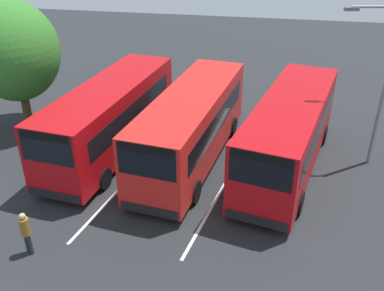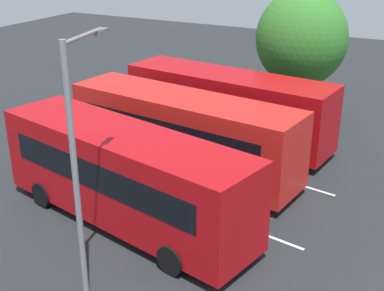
{
  "view_description": "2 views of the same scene",
  "coord_description": "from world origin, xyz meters",
  "px_view_note": "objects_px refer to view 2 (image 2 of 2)",
  "views": [
    {
      "loc": [
        16.55,
        3.37,
        10.02
      ],
      "look_at": [
        1.36,
        0.32,
        1.64
      ],
      "focal_mm": 39.84,
      "sensor_mm": 36.0,
      "label": 1
    },
    {
      "loc": [
        -9.64,
        16.98,
        9.35
      ],
      "look_at": [
        -1.05,
        0.69,
        1.64
      ],
      "focal_mm": 48.89,
      "sensor_mm": 36.0,
      "label": 2
    }
  ],
  "objects_px": {
    "bus_center_left": "(183,132)",
    "bus_center_right": "(124,174)",
    "street_lamp": "(78,156)",
    "depot_tree": "(301,39)",
    "pedestrian": "(101,99)",
    "bus_far_left": "(227,106)"
  },
  "relations": [
    {
      "from": "bus_far_left",
      "to": "bus_center_left",
      "type": "distance_m",
      "value": 3.89
    },
    {
      "from": "bus_far_left",
      "to": "bus_center_right",
      "type": "bearing_deg",
      "value": 96.02
    },
    {
      "from": "pedestrian",
      "to": "bus_center_right",
      "type": "bearing_deg",
      "value": -27.25
    },
    {
      "from": "bus_center_left",
      "to": "depot_tree",
      "type": "relative_size",
      "value": 1.53
    },
    {
      "from": "bus_center_left",
      "to": "bus_center_right",
      "type": "bearing_deg",
      "value": 98.75
    },
    {
      "from": "bus_far_left",
      "to": "bus_center_left",
      "type": "xyz_separation_m",
      "value": [
        0.2,
        3.89,
        0.0
      ]
    },
    {
      "from": "street_lamp",
      "to": "depot_tree",
      "type": "distance_m",
      "value": 17.12
    },
    {
      "from": "street_lamp",
      "to": "depot_tree",
      "type": "relative_size",
      "value": 1.07
    },
    {
      "from": "bus_center_left",
      "to": "pedestrian",
      "type": "relative_size",
      "value": 6.09
    },
    {
      "from": "bus_far_left",
      "to": "pedestrian",
      "type": "relative_size",
      "value": 6.08
    },
    {
      "from": "bus_far_left",
      "to": "pedestrian",
      "type": "bearing_deg",
      "value": 5.07
    },
    {
      "from": "depot_tree",
      "to": "bus_center_left",
      "type": "bearing_deg",
      "value": 78.74
    },
    {
      "from": "bus_far_left",
      "to": "pedestrian",
      "type": "height_order",
      "value": "bus_far_left"
    },
    {
      "from": "bus_center_right",
      "to": "street_lamp",
      "type": "bearing_deg",
      "value": 120.93
    },
    {
      "from": "pedestrian",
      "to": "street_lamp",
      "type": "bearing_deg",
      "value": -32.81
    },
    {
      "from": "bus_far_left",
      "to": "bus_center_left",
      "type": "bearing_deg",
      "value": 93.62
    },
    {
      "from": "bus_center_left",
      "to": "bus_center_right",
      "type": "height_order",
      "value": "same"
    },
    {
      "from": "street_lamp",
      "to": "bus_center_right",
      "type": "bearing_deg",
      "value": 7.35
    },
    {
      "from": "pedestrian",
      "to": "depot_tree",
      "type": "bearing_deg",
      "value": 51.64
    },
    {
      "from": "bus_center_right",
      "to": "bus_far_left",
      "type": "bearing_deg",
      "value": -78.39
    },
    {
      "from": "pedestrian",
      "to": "street_lamp",
      "type": "height_order",
      "value": "street_lamp"
    },
    {
      "from": "street_lamp",
      "to": "bus_center_left",
      "type": "bearing_deg",
      "value": -1.83
    }
  ]
}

